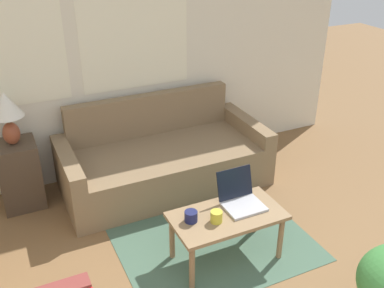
{
  "coord_description": "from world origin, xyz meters",
  "views": [
    {
      "loc": [
        -0.82,
        -0.64,
        2.48
      ],
      "look_at": [
        0.61,
        2.4,
        0.75
      ],
      "focal_mm": 42.0,
      "sensor_mm": 36.0,
      "label": 1
    }
  ],
  "objects_px": {
    "couch": "(162,160)",
    "table_lamp": "(7,111)",
    "cup_navy": "(216,217)",
    "cup_yellow": "(191,216)",
    "coffee_table": "(227,220)",
    "laptop": "(240,198)"
  },
  "relations": [
    {
      "from": "couch",
      "to": "cup_yellow",
      "type": "xyz_separation_m",
      "value": [
        -0.26,
        -1.25,
        0.21
      ]
    },
    {
      "from": "table_lamp",
      "to": "cup_yellow",
      "type": "bearing_deg",
      "value": -53.13
    },
    {
      "from": "coffee_table",
      "to": "laptop",
      "type": "height_order",
      "value": "laptop"
    },
    {
      "from": "cup_yellow",
      "to": "coffee_table",
      "type": "bearing_deg",
      "value": -8.66
    },
    {
      "from": "laptop",
      "to": "cup_yellow",
      "type": "xyz_separation_m",
      "value": [
        -0.45,
        -0.04,
        -0.02
      ]
    },
    {
      "from": "cup_navy",
      "to": "cup_yellow",
      "type": "bearing_deg",
      "value": 152.73
    },
    {
      "from": "coffee_table",
      "to": "cup_yellow",
      "type": "relative_size",
      "value": 8.84
    },
    {
      "from": "couch",
      "to": "table_lamp",
      "type": "bearing_deg",
      "value": 171.8
    },
    {
      "from": "couch",
      "to": "table_lamp",
      "type": "relative_size",
      "value": 4.11
    },
    {
      "from": "table_lamp",
      "to": "coffee_table",
      "type": "height_order",
      "value": "table_lamp"
    },
    {
      "from": "couch",
      "to": "table_lamp",
      "type": "height_order",
      "value": "table_lamp"
    },
    {
      "from": "cup_navy",
      "to": "coffee_table",
      "type": "bearing_deg",
      "value": 20.0
    },
    {
      "from": "couch",
      "to": "cup_navy",
      "type": "xyz_separation_m",
      "value": [
        -0.1,
        -1.33,
        0.21
      ]
    },
    {
      "from": "couch",
      "to": "cup_navy",
      "type": "bearing_deg",
      "value": -94.08
    },
    {
      "from": "table_lamp",
      "to": "coffee_table",
      "type": "distance_m",
      "value": 2.11
    },
    {
      "from": "cup_navy",
      "to": "cup_yellow",
      "type": "relative_size",
      "value": 0.92
    },
    {
      "from": "laptop",
      "to": "cup_yellow",
      "type": "height_order",
      "value": "laptop"
    },
    {
      "from": "table_lamp",
      "to": "cup_navy",
      "type": "xyz_separation_m",
      "value": [
        1.25,
        -1.53,
        -0.5
      ]
    },
    {
      "from": "cup_navy",
      "to": "cup_yellow",
      "type": "height_order",
      "value": "cup_navy"
    },
    {
      "from": "coffee_table",
      "to": "laptop",
      "type": "xyz_separation_m",
      "value": [
        0.16,
        0.08,
        0.12
      ]
    },
    {
      "from": "table_lamp",
      "to": "laptop",
      "type": "bearing_deg",
      "value": -42.59
    },
    {
      "from": "coffee_table",
      "to": "cup_yellow",
      "type": "distance_m",
      "value": 0.31
    }
  ]
}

